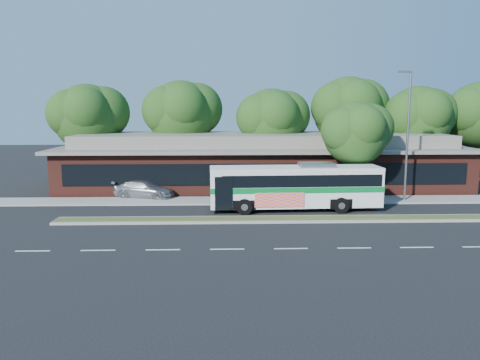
{
  "coord_description": "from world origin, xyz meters",
  "views": [
    {
      "loc": [
        -3.06,
        -26.14,
        6.52
      ],
      "look_at": [
        -2.14,
        3.37,
        2.0
      ],
      "focal_mm": 35.0,
      "sensor_mm": 36.0,
      "label": 1
    }
  ],
  "objects_px": {
    "transit_bus": "(296,184)",
    "sidewalk_tree": "(360,132)",
    "sedan": "(144,189)",
    "lamp_post": "(407,132)"
  },
  "relations": [
    {
      "from": "transit_bus",
      "to": "sidewalk_tree",
      "type": "distance_m",
      "value": 6.46
    },
    {
      "from": "sedan",
      "to": "sidewalk_tree",
      "type": "xyz_separation_m",
      "value": [
        15.34,
        -1.49,
        4.24
      ]
    },
    {
      "from": "transit_bus",
      "to": "sidewalk_tree",
      "type": "bearing_deg",
      "value": 28.28
    },
    {
      "from": "lamp_post",
      "to": "sedan",
      "type": "relative_size",
      "value": 2.01
    },
    {
      "from": "transit_bus",
      "to": "sedan",
      "type": "bearing_deg",
      "value": 155.34
    },
    {
      "from": "lamp_post",
      "to": "transit_bus",
      "type": "xyz_separation_m",
      "value": [
        -8.09,
        -2.54,
        -3.19
      ]
    },
    {
      "from": "lamp_post",
      "to": "sedan",
      "type": "bearing_deg",
      "value": 174.47
    },
    {
      "from": "transit_bus",
      "to": "sedan",
      "type": "relative_size",
      "value": 2.46
    },
    {
      "from": "transit_bus",
      "to": "lamp_post",
      "type": "bearing_deg",
      "value": 15.28
    },
    {
      "from": "lamp_post",
      "to": "sidewalk_tree",
      "type": "bearing_deg",
      "value": 174.59
    }
  ]
}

